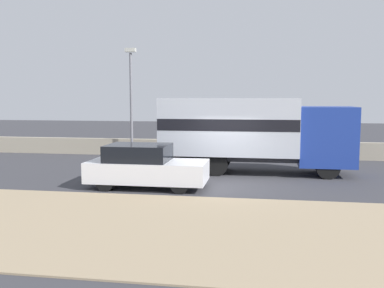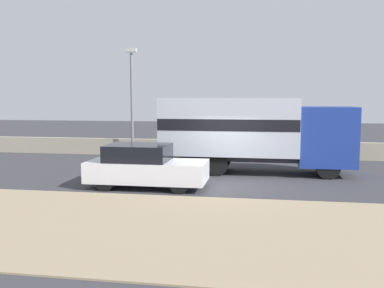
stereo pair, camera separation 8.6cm
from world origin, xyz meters
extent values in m
plane|color=#38383D|center=(0.00, 0.00, 0.00)|extent=(80.00, 80.00, 0.00)
cube|color=#9E896B|center=(0.00, -5.38, 0.02)|extent=(60.00, 6.45, 0.04)
cube|color=#A39984|center=(0.00, 7.36, 0.45)|extent=(60.00, 0.35, 0.90)
cylinder|color=slate|center=(-5.51, 6.69, 2.76)|extent=(0.14, 0.14, 5.53)
cube|color=beige|center=(-5.51, 6.69, 5.68)|extent=(0.56, 0.28, 0.20)
cube|color=navy|center=(3.99, 2.69, 1.62)|extent=(2.23, 2.11, 2.41)
cube|color=black|center=(5.08, 2.69, 2.10)|extent=(0.06, 1.79, 1.06)
cube|color=#2D2D33|center=(0.01, 2.69, 0.68)|extent=(5.72, 1.28, 0.25)
cube|color=silver|center=(0.01, 2.69, 1.98)|extent=(5.72, 2.32, 2.36)
cube|color=black|center=(0.01, 2.69, 2.09)|extent=(5.69, 2.34, 0.47)
cylinder|color=black|center=(3.99, 3.57, 0.46)|extent=(0.92, 0.28, 0.92)
cylinder|color=black|center=(3.99, 1.80, 0.46)|extent=(0.92, 0.28, 0.92)
cylinder|color=black|center=(-1.56, 3.57, 0.46)|extent=(0.92, 0.28, 0.92)
cylinder|color=black|center=(-1.56, 1.80, 0.46)|extent=(0.92, 0.28, 0.92)
cylinder|color=black|center=(-0.42, 3.57, 0.46)|extent=(0.92, 0.28, 0.92)
cylinder|color=black|center=(-0.42, 1.80, 0.46)|extent=(0.92, 0.28, 0.92)
cube|color=silver|center=(-2.59, -0.89, 0.60)|extent=(4.19, 1.82, 0.72)
cube|color=black|center=(-2.92, -0.89, 1.25)|extent=(2.18, 1.68, 0.58)
cylinder|color=black|center=(-1.29, -0.10, 0.31)|extent=(0.63, 0.20, 0.63)
cylinder|color=black|center=(-1.29, -1.68, 0.31)|extent=(0.63, 0.20, 0.63)
cylinder|color=black|center=(-3.89, -0.10, 0.31)|extent=(0.63, 0.20, 0.63)
cylinder|color=black|center=(-3.89, -1.68, 0.31)|extent=(0.63, 0.20, 0.63)
camera|label=1|loc=(1.35, -15.41, 3.20)|focal=40.00mm
camera|label=2|loc=(1.44, -15.40, 3.20)|focal=40.00mm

